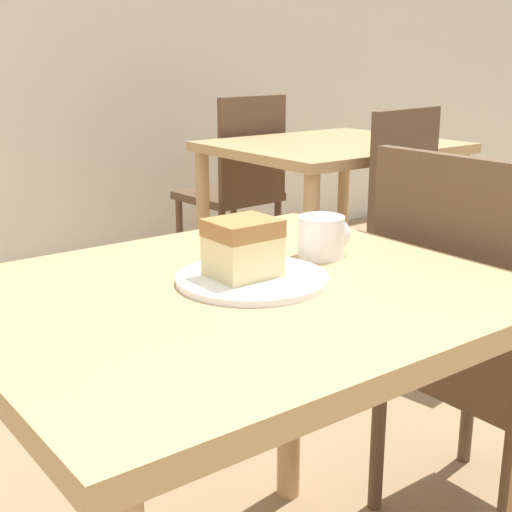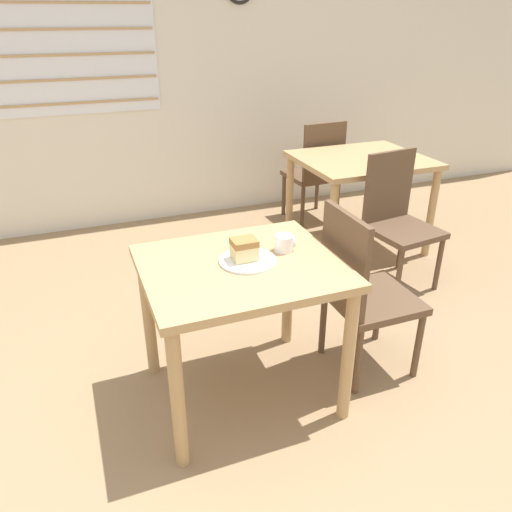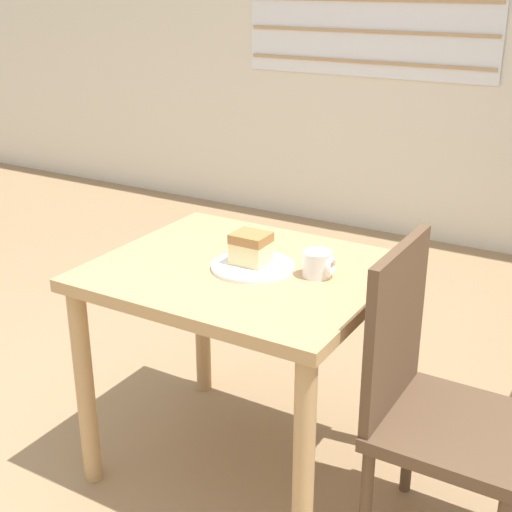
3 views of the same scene
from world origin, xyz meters
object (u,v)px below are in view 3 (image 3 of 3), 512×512
chair_near_window (431,398)px  coffee_mug (318,264)px  plate (253,266)px  dining_table_near (243,302)px  cake_slice (251,248)px

chair_near_window → coffee_mug: bearing=78.5°
plate → coffee_mug: 0.21m
dining_table_near → coffee_mug: (0.24, 0.05, 0.16)m
dining_table_near → plate: bearing=10.3°
dining_table_near → coffee_mug: bearing=12.4°
cake_slice → coffee_mug: size_ratio=1.15×
plate → cake_slice: (-0.01, 0.01, 0.06)m
dining_table_near → cake_slice: bearing=36.2°
chair_near_window → plate: (-0.61, 0.04, 0.26)m
dining_table_near → chair_near_window: 0.66m
coffee_mug → chair_near_window: bearing=-11.5°
chair_near_window → plate: chair_near_window is taller
plate → cake_slice: size_ratio=2.35×
dining_table_near → chair_near_window: size_ratio=0.96×
dining_table_near → cake_slice: size_ratio=8.00×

